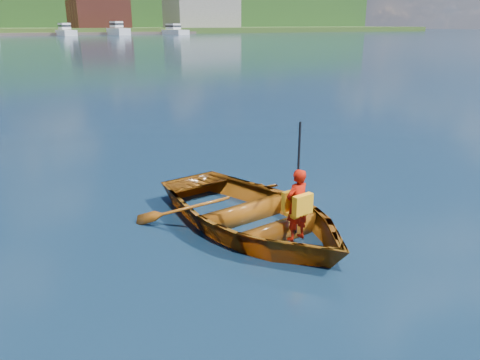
# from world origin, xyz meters

# --- Properties ---
(ground) EXTENTS (600.00, 600.00, 0.00)m
(ground) POSITION_xyz_m (0.00, 0.00, 0.00)
(ground) COLOR #142F47
(ground) RESTS_ON ground
(rowboat) EXTENTS (3.29, 4.33, 0.84)m
(rowboat) POSITION_xyz_m (0.15, 0.17, 0.27)
(rowboat) COLOR brown
(rowboat) RESTS_ON ground
(child_paddler) EXTENTS (0.43, 0.37, 1.77)m
(child_paddler) POSITION_xyz_m (0.39, -0.71, 0.66)
(child_paddler) COLOR #B81405
(child_paddler) RESTS_ON ground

